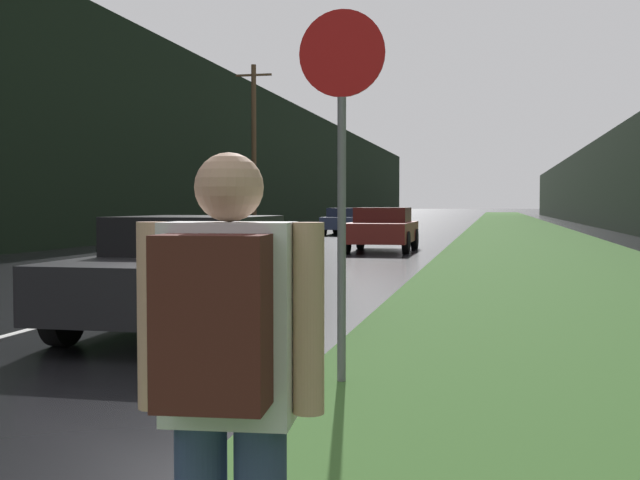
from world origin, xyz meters
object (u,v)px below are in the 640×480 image
car_passing_near (193,271)px  stop_sign (342,154)px  car_passing_far (382,229)px  hitchhiker_with_backpack (227,388)px  car_oncoming (346,221)px

car_passing_near → stop_sign: bearing=132.6°
stop_sign → car_passing_far: (-2.24, 18.65, -1.16)m
car_passing_far → stop_sign: bearing=96.8°
stop_sign → hitchhiker_with_backpack: bearing=-83.8°
stop_sign → car_oncoming: size_ratio=0.66×
car_passing_near → car_passing_far: car_passing_far is taller
stop_sign → hitchhiker_with_backpack: size_ratio=1.88×
car_passing_near → car_passing_far: size_ratio=1.00×
car_passing_far → car_oncoming: size_ratio=0.90×
car_passing_near → car_oncoming: car_passing_near is taller
hitchhiker_with_backpack → car_passing_far: bearing=91.7°
car_passing_far → car_oncoming: car_passing_far is taller
car_passing_far → car_oncoming: bearing=-75.1°
car_passing_near → hitchhiker_with_backpack: bearing=112.1°
hitchhiker_with_backpack → car_passing_near: size_ratio=0.39×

